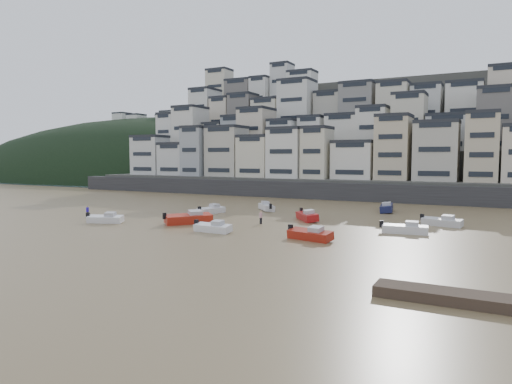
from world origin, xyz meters
The scene contains 18 objects.
ground centered at (0.00, 0.00, 0.00)m, with size 400.00×400.00×0.00m, color olive.
sea_strip centered at (-110.00, 145.00, 0.01)m, with size 340.00×340.00×0.00m, color #40525C.
harbor_wall centered at (10.00, 65.00, 1.75)m, with size 140.00×3.00×3.50m, color #38383A.
hillside centered at (14.73, 104.84, 13.01)m, with size 141.04×66.00×50.00m.
headland centered at (-95.00, 135.00, 0.02)m, with size 216.00×135.00×53.33m.
slipway centered at (39.14, 4.00, 0.33)m, with size 15.00×2.20×0.70m.
boat_a centered at (9.52, 19.08, 0.69)m, with size 5.08×1.66×1.38m, color white, non-canonical shape.
boat_b centered at (21.44, 19.65, 0.75)m, with size 5.50×1.80×1.50m, color maroon, non-canonical shape.
boat_c centered at (2.96, 23.31, 0.93)m, with size 6.78×2.22×1.85m, color #AC2415, non-canonical shape.
boat_d centered at (29.68, 28.69, 0.76)m, with size 5.56×1.82×1.52m, color silver, non-canonical shape.
boat_e centered at (15.72, 33.49, 0.80)m, with size 5.90×1.93×1.61m, color #A31414, non-canonical shape.
boat_f centered at (-0.38, 33.87, 0.74)m, with size 5.41×1.77×1.48m, color white, non-canonical shape.
boat_g centered at (32.90, 36.73, 0.73)m, with size 5.37×1.76×1.47m, color silver, non-canonical shape.
boat_h centered at (5.44, 41.57, 0.76)m, with size 5.56×1.82×1.52m, color silver, non-canonical shape.
boat_i centered at (23.45, 48.80, 0.87)m, with size 6.35×2.08×1.73m, color #13183D, non-canonical shape.
boat_j centered at (-7.43, 18.81, 0.70)m, with size 5.17×1.69×1.41m, color white, non-canonical shape.
person_blue centered at (-13.93, 21.67, 0.87)m, with size 0.44×0.44×1.74m, color #2C19BF, non-canonical shape.
person_pink centered at (11.46, 27.70, 0.87)m, with size 0.44×0.44×1.74m, color #D294A0, non-canonical shape.
Camera 1 is at (38.60, -25.55, 8.86)m, focal length 32.00 mm.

